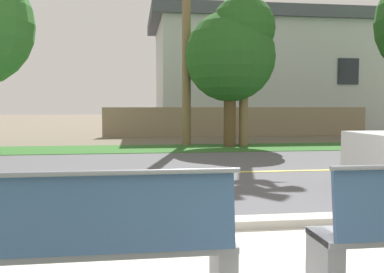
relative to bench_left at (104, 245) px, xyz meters
name	(u,v)px	position (x,y,z in m)	size (l,w,h in m)	color
ground_plane	(177,164)	(1.26, 7.50, -0.46)	(140.00, 140.00, 0.00)	#665B4C
curb_edge	(225,224)	(1.26, 1.85, -0.40)	(44.00, 0.30, 0.11)	#ADA89E
street_asphalt	(184,173)	(1.26, 6.00, -0.45)	(52.00, 8.00, 0.01)	#515156
road_centre_line	(184,173)	(1.26, 6.00, -0.45)	(48.00, 0.14, 0.01)	#E0CC4C
far_verge_grass	(165,148)	(1.26, 11.46, -0.45)	(48.00, 2.80, 0.02)	#2D6026
bench_left	(104,245)	(0.00, 0.00, 0.00)	(1.87, 0.48, 1.01)	slate
shade_tree_left	(233,50)	(3.72, 11.92, 2.98)	(3.21, 3.21, 5.30)	brown
garden_wall	(238,122)	(5.25, 17.26, 0.24)	(13.00, 0.36, 1.40)	gray
house_across_street	(272,75)	(7.98, 20.46, 2.79)	(13.79, 6.91, 6.40)	#B7BCC1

